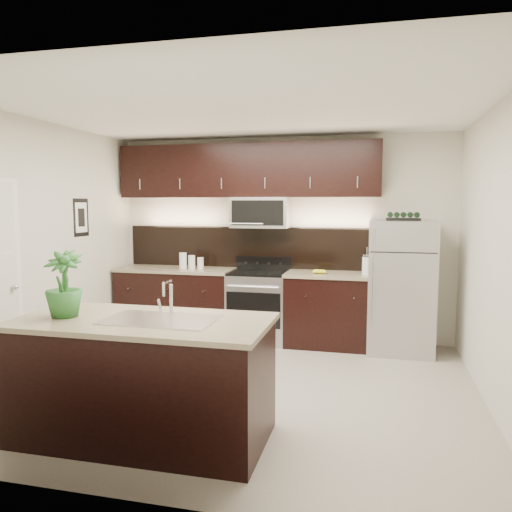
% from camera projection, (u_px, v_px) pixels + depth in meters
% --- Properties ---
extents(ground, '(4.50, 4.50, 0.00)m').
position_uv_depth(ground, '(244.00, 387.00, 4.95)').
color(ground, gray).
rests_on(ground, ground).
extents(room_walls, '(4.52, 4.02, 2.71)m').
position_uv_depth(room_walls, '(232.00, 216.00, 4.76)').
color(room_walls, beige).
rests_on(room_walls, ground).
extents(counter_run, '(3.51, 0.65, 0.94)m').
position_uv_depth(counter_run, '(244.00, 305.00, 6.64)').
color(counter_run, black).
rests_on(counter_run, ground).
extents(upper_fixtures, '(3.49, 0.40, 1.66)m').
position_uv_depth(upper_fixtures, '(248.00, 179.00, 6.60)').
color(upper_fixtures, black).
rests_on(upper_fixtures, counter_run).
extents(island, '(1.96, 0.96, 0.94)m').
position_uv_depth(island, '(144.00, 378.00, 3.85)').
color(island, black).
rests_on(island, ground).
extents(sink_faucet, '(0.84, 0.50, 0.28)m').
position_uv_depth(sink_faucet, '(161.00, 318.00, 3.78)').
color(sink_faucet, silver).
rests_on(sink_faucet, island).
extents(refrigerator, '(0.78, 0.70, 1.62)m').
position_uv_depth(refrigerator, '(401.00, 287.00, 6.08)').
color(refrigerator, '#B2B2B7').
rests_on(refrigerator, ground).
extents(wine_rack, '(0.40, 0.25, 0.10)m').
position_uv_depth(wine_rack, '(403.00, 217.00, 5.99)').
color(wine_rack, black).
rests_on(wine_rack, refrigerator).
extents(plant, '(0.35, 0.35, 0.52)m').
position_uv_depth(plant, '(64.00, 284.00, 3.86)').
color(plant, '#286528').
rests_on(plant, island).
extents(canisters, '(0.33, 0.12, 0.22)m').
position_uv_depth(canisters, '(190.00, 262.00, 6.72)').
color(canisters, silver).
rests_on(canisters, counter_run).
extents(french_press, '(0.12, 0.12, 0.33)m').
position_uv_depth(french_press, '(367.00, 265.00, 6.16)').
color(french_press, silver).
rests_on(french_press, counter_run).
extents(bananas, '(0.18, 0.15, 0.06)m').
position_uv_depth(bananas, '(316.00, 271.00, 6.29)').
color(bananas, yellow).
rests_on(bananas, counter_run).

